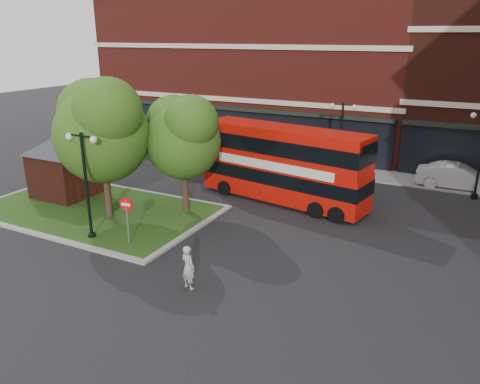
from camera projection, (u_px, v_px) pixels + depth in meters
The scene contains 14 objects.
ground at pixel (190, 267), 19.05m from camera, with size 120.00×120.00×0.00m, color black.
pavement_far at pixel (318, 168), 32.93m from camera, with size 44.00×3.00×0.12m, color slate.
terrace_far_left at pixel (261, 58), 40.49m from camera, with size 26.00×12.00×14.00m, color maroon.
traffic_island at pixel (95, 210), 25.02m from camera, with size 12.60×7.60×0.15m.
kiosk at pixel (64, 159), 26.44m from camera, with size 6.51×6.51×3.60m.
tree_island_west at pixel (101, 126), 22.54m from camera, with size 5.40×4.71×7.21m.
tree_island_east at pixel (182, 134), 23.50m from camera, with size 4.46×3.90×6.29m.
lamp_island at pixel (86, 181), 20.69m from camera, with size 1.72×0.36×5.00m.
lamp_far_left at pixel (341, 137), 29.49m from camera, with size 1.72×0.36×5.00m.
bus at pixel (283, 159), 25.77m from camera, with size 9.95×3.84×3.71m.
woman at pixel (188, 267), 17.18m from camera, with size 0.63×0.41×1.72m, color #969699.
car_silver at pixel (289, 163), 31.67m from camera, with size 1.64×4.08×1.39m, color #ACAEB3.
car_white at pixel (457, 177), 28.42m from camera, with size 1.63×4.66×1.54m, color silver.
no_entry_sign at pixel (127, 212), 20.40m from camera, with size 0.63×0.12×2.30m.
Camera 1 is at (9.61, -14.25, 8.99)m, focal length 35.00 mm.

